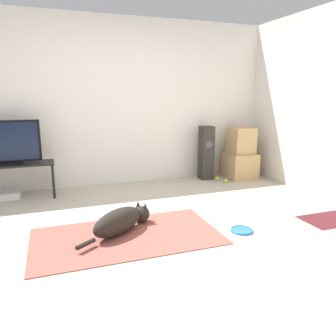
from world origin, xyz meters
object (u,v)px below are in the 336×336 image
object	(u,v)px
tv	(10,143)
tennis_ball_by_boxes	(217,179)
game_console	(9,195)
floor_speaker	(206,153)
tv_stand	(12,168)
frisbee	(242,230)
cardboard_box_upper	(241,140)
cardboard_box_lower	(240,166)
dog	(121,220)
tennis_ball_near_speaker	(226,181)

from	to	relation	value
tv	tennis_ball_by_boxes	distance (m)	3.18
game_console	floor_speaker	bearing A→B (deg)	1.00
tv_stand	tennis_ball_by_boxes	size ratio (longest dim) A/B	16.37
frisbee	cardboard_box_upper	xyz separation A→B (m)	(1.19, 1.98, 0.63)
cardboard_box_lower	cardboard_box_upper	bearing A→B (deg)	66.10
cardboard_box_upper	tv_stand	xyz separation A→B (m)	(-3.54, 0.04, -0.22)
dog	tv	bearing A→B (deg)	125.05
cardboard_box_upper	tennis_ball_near_speaker	bearing A→B (deg)	-150.09
dog	tv_stand	distance (m)	2.02
dog	cardboard_box_lower	distance (m)	2.87
tv_stand	floor_speaker	bearing A→B (deg)	1.69
floor_speaker	tennis_ball_by_boxes	xyz separation A→B (m)	(0.13, -0.18, -0.41)
dog	floor_speaker	world-z (taller)	floor_speaker
dog	tv	distance (m)	2.10
cardboard_box_upper	tv_stand	distance (m)	3.55
frisbee	tennis_ball_by_boxes	world-z (taller)	tennis_ball_by_boxes
cardboard_box_upper	tv	size ratio (longest dim) A/B	0.56
tennis_ball_by_boxes	game_console	bearing A→B (deg)	177.76
cardboard_box_lower	tv	xyz separation A→B (m)	(-3.53, 0.05, 0.56)
floor_speaker	tennis_ball_by_boxes	world-z (taller)	floor_speaker
cardboard_box_upper	cardboard_box_lower	bearing A→B (deg)	-113.90
game_console	frisbee	bearing A→B (deg)	-40.27
game_console	tv_stand	bearing A→B (deg)	-23.79
cardboard_box_upper	floor_speaker	xyz separation A→B (m)	(-0.58, 0.13, -0.20)
dog	tv_stand	bearing A→B (deg)	125.09
cardboard_box_lower	tv_stand	size ratio (longest dim) A/B	0.45
tv	game_console	bearing A→B (deg)	157.93
dog	tv	xyz separation A→B (m)	(-1.15, 1.64, 0.64)
cardboard_box_lower	game_console	distance (m)	3.62
tv_stand	game_console	bearing A→B (deg)	156.21
frisbee	tv_stand	distance (m)	3.12
dog	tennis_ball_by_boxes	world-z (taller)	dog
dog	cardboard_box_lower	world-z (taller)	cardboard_box_lower
tennis_ball_near_speaker	floor_speaker	bearing A→B (deg)	117.66
tv	tennis_ball_near_speaker	xyz separation A→B (m)	(3.14, -0.27, -0.74)
floor_speaker	tv_stand	size ratio (longest dim) A/B	0.83
cardboard_box_lower	floor_speaker	world-z (taller)	floor_speaker
frisbee	cardboard_box_lower	bearing A→B (deg)	58.90
cardboard_box_lower	tv	bearing A→B (deg)	179.13
dog	frisbee	bearing A→B (deg)	-17.80
tennis_ball_by_boxes	tv	bearing A→B (deg)	178.30
tv_stand	tv	xyz separation A→B (m)	(0.00, 0.00, 0.35)
cardboard_box_upper	floor_speaker	distance (m)	0.63
floor_speaker	tv_stand	xyz separation A→B (m)	(-2.96, -0.09, -0.02)
tv_stand	tv	world-z (taller)	tv
cardboard_box_upper	tv_stand	size ratio (longest dim) A/B	0.41
frisbee	cardboard_box_lower	size ratio (longest dim) A/B	0.49
tv	tennis_ball_near_speaker	distance (m)	3.24
frisbee	floor_speaker	xyz separation A→B (m)	(0.61, 2.11, 0.43)
tennis_ball_near_speaker	game_console	distance (m)	3.23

